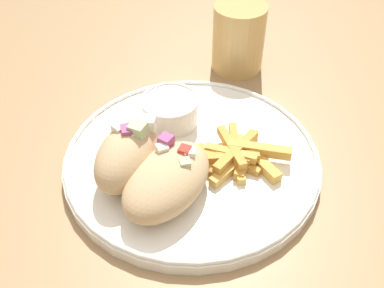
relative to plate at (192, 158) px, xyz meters
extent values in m
cube|color=#9E7A51|center=(0.01, 0.02, -0.03)|extent=(1.53, 1.53, 0.04)
cylinder|color=#9E7A51|center=(0.70, 0.71, -0.38)|extent=(0.06, 0.06, 0.67)
cylinder|color=white|center=(0.00, 0.00, 0.00)|extent=(0.32, 0.32, 0.01)
torus|color=white|center=(0.00, 0.00, 0.01)|extent=(0.31, 0.31, 0.01)
ellipsoid|color=tan|center=(-0.06, -0.04, 0.03)|extent=(0.15, 0.12, 0.05)
cube|color=#B7D693|center=(-0.04, -0.04, 0.05)|extent=(0.02, 0.02, 0.01)
cube|color=red|center=(-0.03, -0.03, 0.05)|extent=(0.02, 0.02, 0.01)
cube|color=#A34C84|center=(-0.04, 0.00, 0.05)|extent=(0.02, 0.02, 0.01)
cube|color=silver|center=(-0.05, -0.01, 0.05)|extent=(0.01, 0.01, 0.01)
cube|color=white|center=(-0.03, -0.03, 0.05)|extent=(0.02, 0.02, 0.01)
ellipsoid|color=tan|center=(-0.08, 0.02, 0.03)|extent=(0.13, 0.12, 0.06)
cube|color=#B7D693|center=(-0.06, 0.02, 0.06)|extent=(0.02, 0.02, 0.02)
cube|color=white|center=(-0.04, 0.03, 0.06)|extent=(0.02, 0.02, 0.02)
cube|color=red|center=(-0.06, 0.04, 0.05)|extent=(0.01, 0.01, 0.01)
cube|color=#A34C84|center=(-0.07, 0.03, 0.06)|extent=(0.02, 0.02, 0.02)
cube|color=silver|center=(-0.06, 0.02, 0.06)|extent=(0.01, 0.01, 0.01)
cube|color=white|center=(-0.07, 0.02, 0.06)|extent=(0.01, 0.01, 0.01)
cube|color=white|center=(-0.07, 0.04, 0.06)|extent=(0.02, 0.02, 0.01)
cube|color=gold|center=(0.03, -0.03, 0.01)|extent=(0.07, 0.03, 0.01)
cube|color=gold|center=(0.01, -0.04, 0.01)|extent=(0.06, 0.05, 0.01)
cube|color=gold|center=(0.03, -0.04, 0.01)|extent=(0.07, 0.06, 0.01)
cube|color=#E5B251|center=(0.04, -0.04, 0.01)|extent=(0.05, 0.07, 0.01)
cube|color=gold|center=(0.06, -0.06, 0.01)|extent=(0.02, 0.08, 0.01)
cube|color=#E5B251|center=(0.02, -0.05, 0.01)|extent=(0.07, 0.02, 0.01)
cube|color=gold|center=(0.03, -0.04, 0.01)|extent=(0.03, 0.07, 0.01)
cube|color=gold|center=(0.01, -0.03, 0.01)|extent=(0.03, 0.06, 0.01)
cube|color=gold|center=(0.05, -0.04, 0.01)|extent=(0.07, 0.06, 0.01)
cube|color=gold|center=(0.06, -0.05, 0.02)|extent=(0.06, 0.07, 0.01)
cube|color=gold|center=(0.03, -0.04, 0.02)|extent=(0.05, 0.06, 0.01)
cube|color=gold|center=(0.04, -0.03, 0.02)|extent=(0.03, 0.07, 0.01)
cube|color=gold|center=(0.02, -0.04, 0.02)|extent=(0.08, 0.05, 0.01)
cube|color=gold|center=(0.04, -0.04, 0.02)|extent=(0.08, 0.03, 0.01)
cube|color=gold|center=(0.05, -0.02, 0.02)|extent=(0.05, 0.06, 0.01)
cube|color=gold|center=(0.02, -0.03, 0.02)|extent=(0.06, 0.06, 0.01)
cylinder|color=white|center=(0.02, 0.07, 0.02)|extent=(0.07, 0.07, 0.04)
cylinder|color=white|center=(0.02, 0.07, 0.04)|extent=(0.06, 0.06, 0.01)
torus|color=white|center=(0.02, 0.07, 0.04)|extent=(0.08, 0.08, 0.00)
cylinder|color=tan|center=(0.19, 0.14, 0.04)|extent=(0.08, 0.08, 0.11)
cylinder|color=silver|center=(0.19, 0.14, 0.03)|extent=(0.07, 0.07, 0.06)
camera|label=1|loc=(-0.24, -0.32, 0.40)|focal=42.00mm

